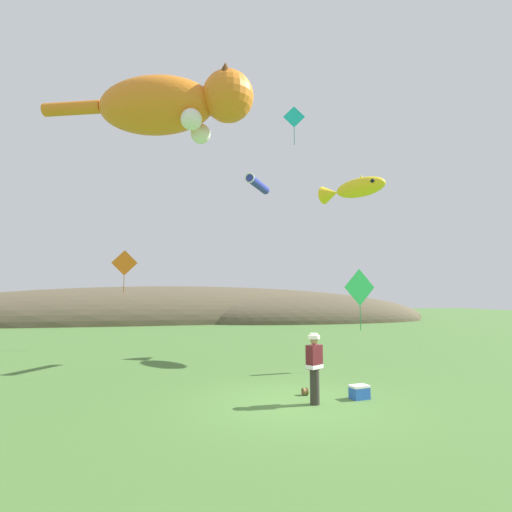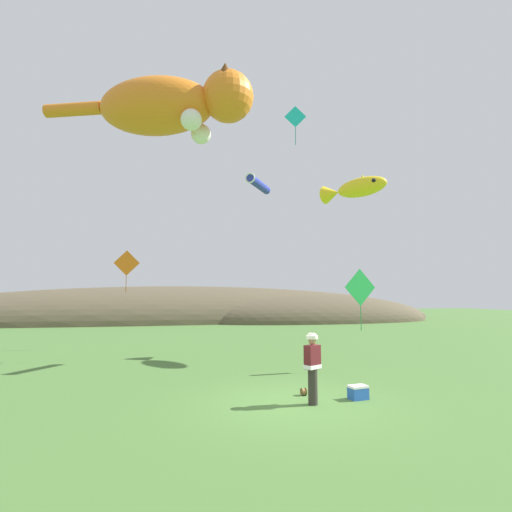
% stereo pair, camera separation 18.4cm
% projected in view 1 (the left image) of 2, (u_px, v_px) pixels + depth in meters
% --- Properties ---
extents(ground_plane, '(120.00, 120.00, 0.00)m').
position_uv_depth(ground_plane, '(299.00, 403.00, 10.20)').
color(ground_plane, '#477033').
extents(distant_hill_ridge, '(58.90, 14.03, 7.33)m').
position_uv_depth(distant_hill_ridge, '(205.00, 321.00, 41.63)').
color(distant_hill_ridge, brown).
rests_on(distant_hill_ridge, ground).
extents(festival_attendant, '(0.49, 0.42, 1.77)m').
position_uv_depth(festival_attendant, '(314.00, 366.00, 10.17)').
color(festival_attendant, '#332D28').
rests_on(festival_attendant, ground).
extents(kite_spool, '(0.14, 0.20, 0.20)m').
position_uv_depth(kite_spool, '(305.00, 391.00, 11.01)').
color(kite_spool, olive).
rests_on(kite_spool, ground).
extents(picnic_cooler, '(0.53, 0.39, 0.36)m').
position_uv_depth(picnic_cooler, '(359.00, 392.00, 10.63)').
color(picnic_cooler, blue).
rests_on(picnic_cooler, ground).
extents(kite_giant_cat, '(7.85, 4.05, 2.53)m').
position_uv_depth(kite_giant_cat, '(172.00, 105.00, 15.12)').
color(kite_giant_cat, orange).
extents(kite_fish_windsock, '(2.38, 3.35, 1.02)m').
position_uv_depth(kite_fish_windsock, '(353.00, 189.00, 18.68)').
color(kite_fish_windsock, yellow).
extents(kite_tube_streamer, '(1.56, 1.96, 0.44)m').
position_uv_depth(kite_tube_streamer, '(258.00, 184.00, 17.20)').
color(kite_tube_streamer, '#2633A5').
extents(kite_diamond_orange, '(1.35, 0.17, 2.26)m').
position_uv_depth(kite_diamond_orange, '(124.00, 263.00, 21.20)').
color(kite_diamond_orange, orange).
extents(kite_diamond_teal, '(1.06, 0.32, 1.99)m').
position_uv_depth(kite_diamond_teal, '(294.00, 117.00, 19.81)').
color(kite_diamond_teal, '#19BFBF').
extents(kite_diamond_green, '(1.37, 0.21, 2.28)m').
position_uv_depth(kite_diamond_green, '(360.00, 288.00, 14.89)').
color(kite_diamond_green, green).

